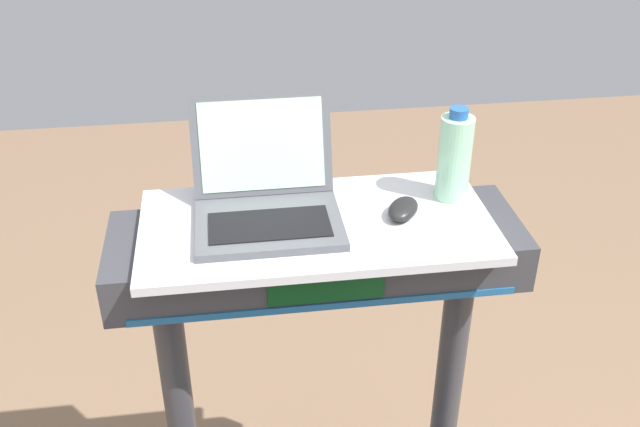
# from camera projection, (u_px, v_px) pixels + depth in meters

# --- Properties ---
(desk_board) EXTENTS (0.76, 0.38, 0.02)m
(desk_board) POSITION_uv_depth(u_px,v_px,m) (317.00, 226.00, 1.58)
(desk_board) COLOR silver
(desk_board) RESTS_ON treadmill_base
(laptop) EXTENTS (0.31, 0.30, 0.23)m
(laptop) POSITION_uv_depth(u_px,v_px,m) (267.00, 197.00, 1.57)
(laptop) COLOR #515459
(laptop) RESTS_ON desk_board
(computer_mouse) EXTENTS (0.10, 0.12, 0.03)m
(computer_mouse) POSITION_uv_depth(u_px,v_px,m) (403.00, 209.00, 1.59)
(computer_mouse) COLOR black
(computer_mouse) RESTS_ON desk_board
(water_bottle) EXTENTS (0.07, 0.07, 0.22)m
(water_bottle) POSITION_uv_depth(u_px,v_px,m) (454.00, 157.00, 1.62)
(water_bottle) COLOR #9EDBB2
(water_bottle) RESTS_ON desk_board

